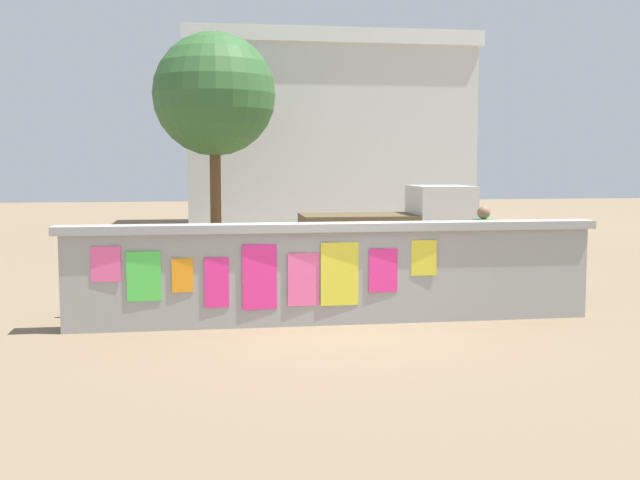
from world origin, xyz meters
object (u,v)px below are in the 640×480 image
(bicycle_far, at_px, (243,286))
(person_walking, at_px, (483,244))
(motorcycle, at_px, (174,269))
(tree_roadside, at_px, (214,95))
(auto_rickshaw_truck, at_px, (395,231))
(bicycle_near, at_px, (123,291))

(bicycle_far, height_order, person_walking, person_walking)
(motorcycle, bearing_deg, tree_roadside, 83.78)
(auto_rickshaw_truck, height_order, person_walking, auto_rickshaw_truck)
(person_walking, bearing_deg, bicycle_near, -178.29)
(tree_roadside, bearing_deg, bicycle_far, -88.93)
(auto_rickshaw_truck, distance_m, tree_roadside, 8.15)
(motorcycle, height_order, bicycle_far, bicycle_far)
(auto_rickshaw_truck, xyz_separation_m, bicycle_near, (-5.31, -3.91, -0.54))
(auto_rickshaw_truck, relative_size, person_walking, 2.24)
(auto_rickshaw_truck, distance_m, person_walking, 3.78)
(auto_rickshaw_truck, distance_m, bicycle_far, 5.12)
(bicycle_near, bearing_deg, motorcycle, 67.32)
(tree_roadside, bearing_deg, auto_rickshaw_truck, -60.65)
(auto_rickshaw_truck, relative_size, motorcycle, 1.91)
(bicycle_near, distance_m, person_walking, 5.90)
(person_walking, height_order, tree_roadside, tree_roadside)
(auto_rickshaw_truck, distance_m, bicycle_near, 6.62)
(motorcycle, bearing_deg, auto_rickshaw_truck, 25.20)
(motorcycle, distance_m, bicycle_far, 1.96)
(auto_rickshaw_truck, distance_m, motorcycle, 5.08)
(bicycle_near, xyz_separation_m, tree_roadside, (1.67, 10.38, 3.90))
(bicycle_far, bearing_deg, bicycle_near, -174.98)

